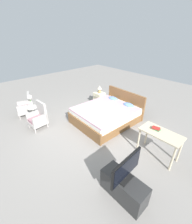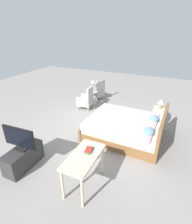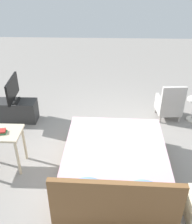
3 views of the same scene
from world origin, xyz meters
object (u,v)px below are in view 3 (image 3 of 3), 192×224
at_px(bed, 115,166).
at_px(tv_flatscreen, 12,90).
at_px(armchair_by_window_right, 170,105).
at_px(book_stack, 0,132).
at_px(tv_stand, 16,111).

distance_m(bed, tv_flatscreen, 2.97).
relative_size(bed, armchair_by_window_right, 2.43).
height_order(bed, book_stack, bed).
distance_m(bed, armchair_by_window_right, 2.44).
distance_m(armchair_by_window_right, tv_stand, 3.61).
bearing_deg(bed, armchair_by_window_right, -123.24).
bearing_deg(book_stack, tv_stand, -80.16).
distance_m(armchair_by_window_right, tv_flatscreen, 3.63).
bearing_deg(armchair_by_window_right, tv_stand, 3.03).
xyz_separation_m(bed, armchair_by_window_right, (-1.34, -2.04, 0.08)).
bearing_deg(tv_flatscreen, bed, 140.72).
bearing_deg(book_stack, armchair_by_window_right, -151.65).
bearing_deg(armchair_by_window_right, book_stack, 28.35).
height_order(armchair_by_window_right, book_stack, armchair_by_window_right).
height_order(armchair_by_window_right, tv_flatscreen, tv_flatscreen).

